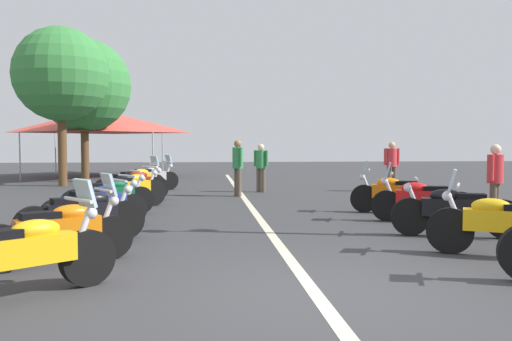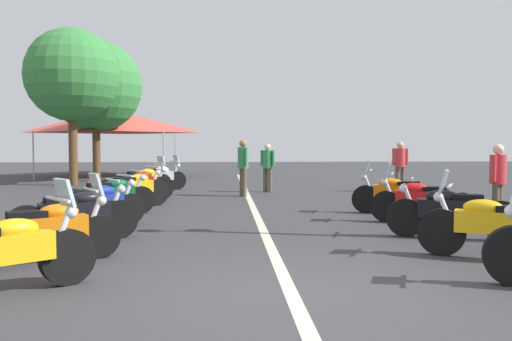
% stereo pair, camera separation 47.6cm
% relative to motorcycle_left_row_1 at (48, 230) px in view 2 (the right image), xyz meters
% --- Properties ---
extents(ground_plane, '(80.00, 80.00, 0.00)m').
position_rel_motorcycle_left_row_1_xyz_m(ground_plane, '(-1.65, -3.04, -0.46)').
color(ground_plane, '#38383A').
extents(lane_centre_stripe, '(28.75, 0.16, 0.01)m').
position_rel_motorcycle_left_row_1_xyz_m(lane_centre_stripe, '(5.53, -3.04, -0.45)').
color(lane_centre_stripe, beige).
rests_on(lane_centre_stripe, ground_plane).
extents(motorcycle_left_row_1, '(1.14, 1.81, 1.19)m').
position_rel_motorcycle_left_row_1_xyz_m(motorcycle_left_row_1, '(0.00, 0.00, 0.00)').
color(motorcycle_left_row_1, black).
rests_on(motorcycle_left_row_1, ground_plane).
extents(motorcycle_left_row_2, '(1.18, 1.88, 1.00)m').
position_rel_motorcycle_left_row_1_xyz_m(motorcycle_left_row_2, '(1.55, 0.05, 0.00)').
color(motorcycle_left_row_2, black).
rests_on(motorcycle_left_row_2, ground_plane).
extents(motorcycle_left_row_3, '(1.42, 1.77, 0.98)m').
position_rel_motorcycle_left_row_1_xyz_m(motorcycle_left_row_3, '(3.05, 0.12, -0.01)').
color(motorcycle_left_row_3, black).
rests_on(motorcycle_left_row_3, ground_plane).
extents(motorcycle_left_row_4, '(1.13, 1.89, 0.99)m').
position_rel_motorcycle_left_row_1_xyz_m(motorcycle_left_row_4, '(4.79, 0.19, -0.00)').
color(motorcycle_left_row_4, black).
rests_on(motorcycle_left_row_4, ground_plane).
extents(motorcycle_left_row_5, '(1.40, 1.66, 1.02)m').
position_rel_motorcycle_left_row_1_xyz_m(motorcycle_left_row_5, '(6.28, -0.07, 0.01)').
color(motorcycle_left_row_5, black).
rests_on(motorcycle_left_row_5, ground_plane).
extents(motorcycle_left_row_6, '(1.15, 1.96, 1.01)m').
position_rel_motorcycle_left_row_1_xyz_m(motorcycle_left_row_6, '(7.85, 0.08, 0.01)').
color(motorcycle_left_row_6, black).
rests_on(motorcycle_left_row_6, ground_plane).
extents(motorcycle_left_row_7, '(1.35, 1.66, 1.20)m').
position_rel_motorcycle_left_row_1_xyz_m(motorcycle_left_row_7, '(9.51, 0.16, 0.01)').
color(motorcycle_left_row_7, black).
rests_on(motorcycle_left_row_7, ground_plane).
extents(motorcycle_left_row_8, '(1.15, 1.89, 1.20)m').
position_rel_motorcycle_left_row_1_xyz_m(motorcycle_left_row_8, '(11.08, -0.09, 0.01)').
color(motorcycle_left_row_8, black).
rests_on(motorcycle_left_row_8, ground_plane).
extents(motorcycle_right_row_1, '(1.12, 1.93, 1.22)m').
position_rel_motorcycle_left_row_1_xyz_m(motorcycle_right_row_1, '(-0.09, -6.02, 0.02)').
color(motorcycle_right_row_1, black).
rests_on(motorcycle_right_row_1, ground_plane).
extents(motorcycle_right_row_2, '(0.95, 2.10, 1.01)m').
position_rel_motorcycle_left_row_1_xyz_m(motorcycle_right_row_2, '(1.54, -6.12, 0.01)').
color(motorcycle_right_row_2, black).
rests_on(motorcycle_right_row_2, ground_plane).
extents(motorcycle_right_row_3, '(0.96, 2.00, 1.21)m').
position_rel_motorcycle_left_row_1_xyz_m(motorcycle_right_row_3, '(3.25, -6.26, 0.01)').
color(motorcycle_right_row_3, black).
rests_on(motorcycle_right_row_3, ground_plane).
extents(motorcycle_right_row_4, '(0.93, 2.01, 1.21)m').
position_rel_motorcycle_left_row_1_xyz_m(motorcycle_right_row_4, '(4.69, -6.21, 0.01)').
color(motorcycle_right_row_4, black).
rests_on(motorcycle_right_row_4, ground_plane).
extents(traffic_cone_0, '(0.36, 0.36, 0.61)m').
position_rel_motorcycle_left_row_1_xyz_m(traffic_cone_0, '(6.79, -7.52, -0.16)').
color(traffic_cone_0, orange).
rests_on(traffic_cone_0, ground_plane).
extents(traffic_cone_1, '(0.36, 0.36, 0.61)m').
position_rel_motorcycle_left_row_1_xyz_m(traffic_cone_1, '(7.65, 1.35, -0.16)').
color(traffic_cone_1, orange).
rests_on(traffic_cone_1, ground_plane).
extents(bystander_0, '(0.50, 0.32, 1.70)m').
position_rel_motorcycle_left_row_1_xyz_m(bystander_0, '(8.92, -2.89, 0.54)').
color(bystander_0, brown).
rests_on(bystander_0, ground_plane).
extents(bystander_1, '(0.32, 0.53, 1.64)m').
position_rel_motorcycle_left_row_1_xyz_m(bystander_1, '(10.06, -8.05, 0.50)').
color(bystander_1, brown).
rests_on(bystander_1, ground_plane).
extents(bystander_2, '(0.35, 0.44, 1.57)m').
position_rel_motorcycle_left_row_1_xyz_m(bystander_2, '(10.27, -3.73, 0.46)').
color(bystander_2, brown).
rests_on(bystander_2, ground_plane).
extents(bystander_3, '(0.39, 0.41, 1.58)m').
position_rel_motorcycle_left_row_1_xyz_m(bystander_3, '(3.26, -7.80, 0.46)').
color(bystander_3, brown).
rests_on(bystander_3, ground_plane).
extents(roadside_tree_0, '(3.83, 3.83, 5.88)m').
position_rel_motorcycle_left_row_1_xyz_m(roadside_tree_0, '(15.70, 3.01, 3.50)').
color(roadside_tree_0, brown).
rests_on(roadside_tree_0, ground_plane).
extents(roadside_tree_1, '(3.47, 3.47, 5.88)m').
position_rel_motorcycle_left_row_1_xyz_m(roadside_tree_1, '(13.44, 3.35, 3.67)').
color(roadside_tree_1, brown).
rests_on(roadside_tree_1, ground_plane).
extents(event_tent, '(6.16, 6.16, 3.20)m').
position_rel_motorcycle_left_row_1_xyz_m(event_tent, '(19.20, 3.08, 2.19)').
color(event_tent, '#E54C3F').
rests_on(event_tent, ground_plane).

